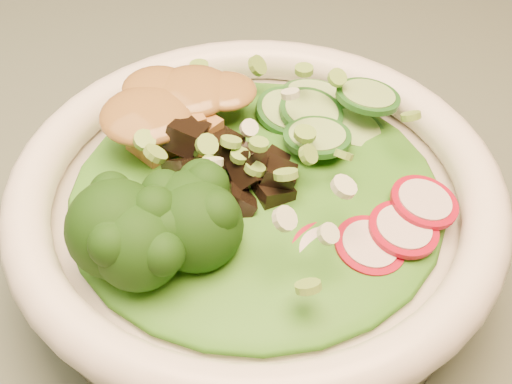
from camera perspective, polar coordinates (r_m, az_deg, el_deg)
dining_table at (r=0.60m, az=-9.58°, el=-9.21°), size 1.20×0.80×0.75m
salad_bowl at (r=0.44m, az=0.00°, el=-1.94°), size 0.30×0.30×0.08m
lettuce_bed at (r=0.43m, az=0.00°, el=0.10°), size 0.23×0.23×0.03m
broccoli_florets at (r=0.38m, az=-6.27°, el=-3.91°), size 0.10×0.10×0.05m
radish_slices at (r=0.40m, az=8.63°, el=-3.80°), size 0.13×0.07×0.02m
cucumber_slices at (r=0.46m, az=5.77°, el=6.20°), size 0.09×0.09×0.04m
mushroom_heap at (r=0.42m, az=-1.43°, el=2.45°), size 0.09×0.09×0.04m
tofu_cubes at (r=0.45m, az=-6.81°, el=5.36°), size 0.11×0.09×0.04m
peanut_sauce at (r=0.44m, az=-6.96°, el=6.79°), size 0.08×0.06×0.02m
scallion_garnish at (r=0.41m, az=0.00°, el=2.80°), size 0.21×0.21×0.03m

